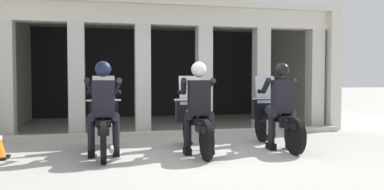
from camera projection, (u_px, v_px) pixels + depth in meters
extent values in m
plane|color=#A8A59E|center=(170.00, 131.00, 9.62)|extent=(80.00, 80.00, 0.00)
cube|color=black|center=(152.00, 73.00, 13.43)|extent=(8.36, 0.24, 2.98)
cube|color=beige|center=(174.00, 16.00, 9.07)|extent=(8.36, 0.36, 0.44)
cube|color=beige|center=(161.00, 18.00, 11.14)|extent=(8.36, 4.97, 0.16)
cube|color=beige|center=(10.00, 71.00, 10.32)|extent=(0.30, 4.97, 2.98)
cube|color=beige|center=(290.00, 72.00, 12.09)|extent=(0.30, 4.97, 2.98)
cube|color=beige|center=(6.00, 80.00, 8.34)|extent=(0.35, 0.36, 2.54)
cube|color=beige|center=(77.00, 80.00, 8.66)|extent=(0.35, 0.36, 2.54)
cube|color=beige|center=(143.00, 80.00, 8.98)|extent=(0.35, 0.36, 2.54)
cube|color=beige|center=(204.00, 80.00, 9.29)|extent=(0.35, 0.36, 2.54)
cube|color=beige|center=(261.00, 80.00, 9.61)|extent=(0.35, 0.36, 2.54)
cube|color=beige|center=(315.00, 80.00, 9.93)|extent=(0.35, 0.36, 2.54)
cube|color=#B7B5AD|center=(178.00, 133.00, 8.70)|extent=(7.96, 0.24, 0.12)
cylinder|color=black|center=(104.00, 131.00, 7.25)|extent=(0.09, 0.64, 0.64)
cylinder|color=black|center=(104.00, 143.00, 5.89)|extent=(0.09, 0.64, 0.64)
cube|color=black|center=(104.00, 120.00, 7.25)|extent=(0.14, 0.44, 0.08)
cube|color=silver|center=(104.00, 133.00, 6.52)|extent=(0.28, 0.44, 0.28)
cube|color=black|center=(104.00, 125.00, 6.56)|extent=(0.18, 1.24, 0.16)
ellipsoid|color=black|center=(104.00, 114.00, 6.77)|extent=(0.26, 0.48, 0.22)
cube|color=black|center=(104.00, 123.00, 6.39)|extent=(0.24, 0.52, 0.10)
cube|color=black|center=(103.00, 131.00, 5.94)|extent=(0.16, 0.48, 0.10)
cylinder|color=silver|center=(104.00, 118.00, 7.19)|extent=(0.05, 0.24, 0.53)
cube|color=black|center=(104.00, 111.00, 7.12)|extent=(0.52, 0.16, 0.44)
sphere|color=silver|center=(104.00, 109.00, 7.22)|extent=(0.18, 0.18, 0.18)
cube|color=silver|center=(104.00, 91.00, 7.09)|extent=(0.40, 0.14, 0.54)
cylinder|color=silver|center=(104.00, 100.00, 7.02)|extent=(0.62, 0.04, 0.04)
cylinder|color=silver|center=(111.00, 148.00, 6.21)|extent=(0.07, 0.55, 0.07)
cube|color=black|center=(103.00, 98.00, 6.35)|extent=(0.36, 0.22, 0.60)
cube|color=#591414|center=(103.00, 97.00, 6.47)|extent=(0.05, 0.02, 0.32)
sphere|color=#936B51|center=(103.00, 71.00, 6.35)|extent=(0.21, 0.21, 0.21)
sphere|color=#191E38|center=(103.00, 69.00, 6.35)|extent=(0.26, 0.26, 0.26)
cylinder|color=black|center=(112.00, 117.00, 6.41)|extent=(0.26, 0.29, 0.17)
cylinder|color=black|center=(116.00, 133.00, 6.44)|extent=(0.12, 0.12, 0.53)
cube|color=black|center=(116.00, 152.00, 6.46)|extent=(0.11, 0.26, 0.12)
cylinder|color=black|center=(95.00, 117.00, 6.35)|extent=(0.26, 0.29, 0.17)
cylinder|color=black|center=(91.00, 134.00, 6.35)|extent=(0.12, 0.12, 0.53)
cube|color=black|center=(92.00, 153.00, 6.37)|extent=(0.11, 0.26, 0.12)
cylinder|color=black|center=(117.00, 87.00, 6.61)|extent=(0.19, 0.48, 0.31)
sphere|color=black|center=(119.00, 93.00, 6.83)|extent=(0.09, 0.09, 0.09)
cylinder|color=black|center=(90.00, 87.00, 6.52)|extent=(0.19, 0.48, 0.31)
sphere|color=black|center=(88.00, 93.00, 6.72)|extent=(0.09, 0.09, 0.09)
cylinder|color=black|center=(188.00, 129.00, 7.47)|extent=(0.09, 0.64, 0.64)
cylinder|color=black|center=(206.00, 140.00, 6.10)|extent=(0.09, 0.64, 0.64)
cube|color=black|center=(188.00, 118.00, 7.46)|extent=(0.14, 0.44, 0.08)
cube|color=silver|center=(197.00, 132.00, 6.74)|extent=(0.28, 0.44, 0.28)
cube|color=black|center=(196.00, 124.00, 6.78)|extent=(0.18, 1.24, 0.16)
ellipsoid|color=#B2B2B7|center=(194.00, 113.00, 6.99)|extent=(0.26, 0.48, 0.22)
cube|color=black|center=(199.00, 121.00, 6.60)|extent=(0.24, 0.52, 0.10)
cube|color=black|center=(205.00, 129.00, 6.15)|extent=(0.16, 0.48, 0.10)
cylinder|color=silver|center=(189.00, 117.00, 7.40)|extent=(0.05, 0.24, 0.53)
cube|color=black|center=(189.00, 110.00, 7.34)|extent=(0.52, 0.16, 0.44)
sphere|color=silver|center=(188.00, 109.00, 7.43)|extent=(0.18, 0.18, 0.18)
cube|color=silver|center=(190.00, 90.00, 7.30)|extent=(0.40, 0.14, 0.54)
cylinder|color=silver|center=(191.00, 100.00, 7.23)|extent=(0.62, 0.04, 0.04)
cylinder|color=silver|center=(209.00, 146.00, 6.43)|extent=(0.07, 0.55, 0.07)
cube|color=black|center=(199.00, 98.00, 6.56)|extent=(0.36, 0.22, 0.60)
cube|color=#14193F|center=(197.00, 96.00, 6.68)|extent=(0.05, 0.02, 0.32)
sphere|color=#936B51|center=(199.00, 71.00, 6.56)|extent=(0.21, 0.21, 0.21)
sphere|color=silver|center=(199.00, 69.00, 6.56)|extent=(0.26, 0.26, 0.26)
cylinder|color=black|center=(207.00, 116.00, 6.63)|extent=(0.26, 0.29, 0.17)
cylinder|color=black|center=(210.00, 131.00, 6.65)|extent=(0.12, 0.12, 0.53)
cube|color=black|center=(210.00, 150.00, 6.67)|extent=(0.11, 0.26, 0.12)
cylinder|color=black|center=(191.00, 116.00, 6.57)|extent=(0.26, 0.29, 0.17)
cylinder|color=black|center=(187.00, 132.00, 6.56)|extent=(0.12, 0.12, 0.53)
cube|color=black|center=(187.00, 151.00, 6.59)|extent=(0.11, 0.26, 0.12)
cylinder|color=black|center=(208.00, 86.00, 6.83)|extent=(0.19, 0.48, 0.31)
sphere|color=black|center=(207.00, 92.00, 7.05)|extent=(0.09, 0.09, 0.09)
cylinder|color=black|center=(184.00, 86.00, 6.73)|extent=(0.19, 0.48, 0.31)
sphere|color=black|center=(179.00, 92.00, 6.93)|extent=(0.09, 0.09, 0.09)
cylinder|color=black|center=(262.00, 126.00, 7.93)|extent=(0.09, 0.64, 0.64)
cylinder|color=black|center=(295.00, 136.00, 6.56)|extent=(0.09, 0.64, 0.64)
cube|color=black|center=(263.00, 116.00, 7.92)|extent=(0.14, 0.44, 0.08)
cube|color=silver|center=(278.00, 128.00, 7.20)|extent=(0.28, 0.44, 0.28)
cube|color=black|center=(277.00, 121.00, 7.24)|extent=(0.18, 1.24, 0.16)
ellipsoid|color=#1E2338|center=(272.00, 111.00, 7.45)|extent=(0.26, 0.48, 0.22)
cube|color=black|center=(282.00, 118.00, 7.06)|extent=(0.24, 0.52, 0.10)
cube|color=black|center=(293.00, 125.00, 6.61)|extent=(0.16, 0.48, 0.10)
cylinder|color=silver|center=(264.00, 115.00, 7.86)|extent=(0.05, 0.24, 0.53)
cube|color=black|center=(265.00, 108.00, 7.80)|extent=(0.52, 0.16, 0.44)
sphere|color=silver|center=(263.00, 107.00, 7.89)|extent=(0.18, 0.18, 0.18)
cube|color=silver|center=(266.00, 90.00, 7.76)|extent=(0.40, 0.14, 0.54)
cylinder|color=silver|center=(267.00, 98.00, 7.69)|extent=(0.62, 0.04, 0.04)
cylinder|color=silver|center=(293.00, 141.00, 6.89)|extent=(0.07, 0.55, 0.07)
cube|color=black|center=(282.00, 97.00, 7.02)|extent=(0.36, 0.22, 0.60)
cube|color=#14193F|center=(279.00, 95.00, 7.14)|extent=(0.05, 0.02, 0.32)
sphere|color=#936B51|center=(282.00, 72.00, 7.02)|extent=(0.21, 0.21, 0.21)
sphere|color=black|center=(282.00, 70.00, 7.02)|extent=(0.26, 0.26, 0.26)
cylinder|color=black|center=(289.00, 113.00, 7.09)|extent=(0.26, 0.29, 0.17)
cylinder|color=black|center=(292.00, 128.00, 7.11)|extent=(0.12, 0.12, 0.53)
cube|color=black|center=(291.00, 145.00, 7.14)|extent=(0.11, 0.26, 0.12)
cylinder|color=black|center=(275.00, 114.00, 7.03)|extent=(0.26, 0.29, 0.17)
cylinder|color=black|center=(271.00, 129.00, 7.03)|extent=(0.12, 0.12, 0.53)
cube|color=black|center=(271.00, 146.00, 7.05)|extent=(0.11, 0.26, 0.12)
cylinder|color=black|center=(288.00, 86.00, 7.29)|extent=(0.19, 0.48, 0.31)
sphere|color=black|center=(285.00, 91.00, 7.51)|extent=(0.09, 0.09, 0.09)
cylinder|color=black|center=(266.00, 86.00, 7.19)|extent=(0.19, 0.48, 0.31)
sphere|color=black|center=(260.00, 91.00, 7.39)|extent=(0.09, 0.09, 0.09)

